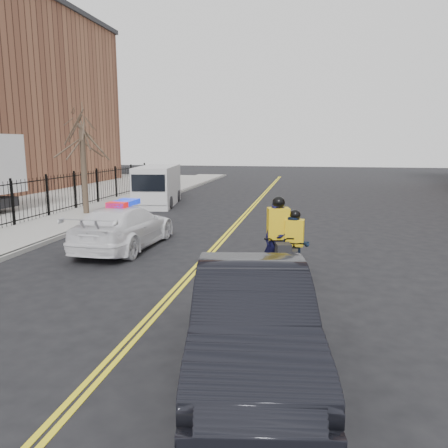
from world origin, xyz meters
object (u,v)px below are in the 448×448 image
police_cruiser (125,227)px  cyclist_near (278,248)px  cargo_van (157,186)px  dark_sedan (252,319)px  cyclist_far (294,250)px

police_cruiser → cyclist_near: bearing=159.6°
cargo_van → police_cruiser: bearing=-85.6°
dark_sedan → cyclist_far: cyclist_far is taller
dark_sedan → cargo_van: cargo_van is taller
cyclist_near → police_cruiser: bearing=143.6°
dark_sedan → cyclist_near: 5.09m
dark_sedan → cargo_van: (-7.75, 17.48, 0.27)m
police_cruiser → cargo_van: size_ratio=0.91×
cyclist_far → cargo_van: bearing=127.3°
police_cruiser → cyclist_far: 6.15m
police_cruiser → cargo_van: bearing=-74.9°
police_cruiser → dark_sedan: (5.28, -7.22, 0.09)m
police_cruiser → cargo_van: cargo_van is taller
police_cruiser → cyclist_far: (5.75, -2.20, -0.02)m
police_cruiser → cargo_van: (-2.47, 10.26, 0.35)m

